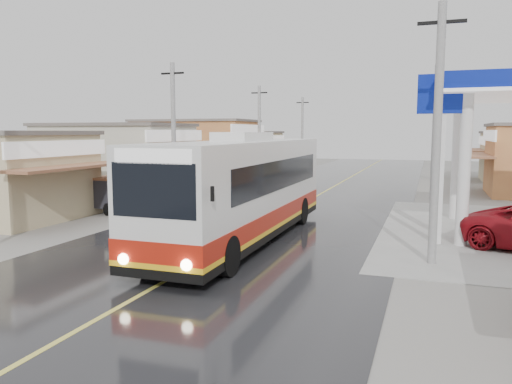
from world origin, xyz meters
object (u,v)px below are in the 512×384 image
second_bus (251,168)px  tricycle_near (110,192)px  coach_bus (244,189)px  cyclist (200,198)px  tyre_stack (155,209)px  tricycle_far (202,180)px

second_bus → tricycle_near: second_bus is taller
second_bus → tricycle_near: 10.54m
coach_bus → second_bus: bearing=108.8°
coach_bus → second_bus: 14.56m
coach_bus → cyclist: coach_bus is taller
coach_bus → second_bus: (-4.71, 13.77, -0.27)m
second_bus → tyre_stack: bearing=-102.4°
coach_bus → tyre_stack: bearing=145.6°
tricycle_far → tyre_stack: 8.85m
tyre_stack → cyclist: bearing=49.1°
cyclist → tricycle_near: 4.63m
coach_bus → tricycle_near: size_ratio=5.21×
cyclist → tricycle_far: (-3.12, 6.82, 0.22)m
second_bus → tricycle_near: (-4.31, -9.59, -0.66)m
tyre_stack → tricycle_far: bearing=99.8°
second_bus → tricycle_near: bearing=-115.3°
coach_bus → tricycle_far: bearing=121.4°
second_bus → tricycle_far: (-3.35, -0.60, -0.85)m
coach_bus → tyre_stack: coach_bus is taller
tricycle_near → tricycle_far: 9.04m
second_bus → cyclist: 7.51m
second_bus → tyre_stack: (-1.86, -9.30, -1.49)m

